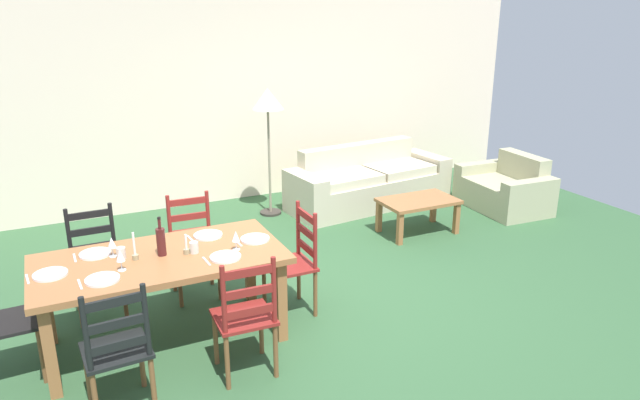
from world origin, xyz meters
TOP-DOWN VIEW (x-y plane):
  - ground_plane at (0.00, 0.00)m, footprint 9.60×9.60m
  - wall_far at (0.00, 3.30)m, footprint 9.60×0.16m
  - dining_table at (-1.40, -0.12)m, footprint 1.90×0.96m
  - dining_chair_near_left at (-1.84, -0.88)m, footprint 0.44×0.42m
  - dining_chair_near_right at (-0.95, -0.84)m, footprint 0.43×0.42m
  - dining_chair_far_left at (-1.83, 0.62)m, footprint 0.42×0.40m
  - dining_chair_far_right at (-0.98, 0.61)m, footprint 0.44×0.42m
  - dining_chair_head_west at (-2.54, -0.13)m, footprint 0.42×0.44m
  - dining_chair_head_east at (-0.26, -0.10)m, footprint 0.40×0.42m
  - dinner_plate_near_left at (-1.85, -0.37)m, footprint 0.24×0.24m
  - fork_near_left at (-2.00, -0.37)m, footprint 0.03×0.17m
  - dinner_plate_near_right at (-0.95, -0.37)m, footprint 0.24×0.24m
  - fork_near_right at (-1.10, -0.37)m, footprint 0.03×0.17m
  - dinner_plate_far_left at (-1.85, 0.13)m, footprint 0.24×0.24m
  - fork_far_left at (-2.00, 0.13)m, footprint 0.02×0.17m
  - dinner_plate_far_right at (-0.95, 0.13)m, footprint 0.24×0.24m
  - fork_far_right at (-1.10, 0.13)m, footprint 0.03×0.17m
  - dinner_plate_head_west at (-2.18, -0.12)m, footprint 0.24×0.24m
  - fork_head_west at (-2.33, -0.12)m, footprint 0.03×0.17m
  - dinner_plate_head_east at (-0.62, -0.12)m, footprint 0.24×0.24m
  - fork_head_east at (-0.77, -0.12)m, footprint 0.02×0.17m
  - wine_bottle at (-1.38, -0.10)m, footprint 0.07×0.07m
  - wine_glass_near_left at (-1.70, -0.26)m, footprint 0.06×0.06m
  - wine_glass_near_right at (-0.82, -0.26)m, footprint 0.06×0.06m
  - wine_glass_far_left at (-1.73, 0.03)m, footprint 0.06×0.06m
  - coffee_cup_primary at (-1.14, -0.17)m, footprint 0.07×0.07m
  - coffee_cup_secondary at (-1.67, -0.03)m, footprint 0.07×0.07m
  - candle_tall at (-1.58, -0.10)m, footprint 0.05×0.05m
  - candle_short at (-1.20, -0.16)m, footprint 0.05×0.05m
  - couch at (1.81, 2.22)m, footprint 2.36×1.06m
  - coffee_table at (1.82, 1.01)m, footprint 0.90×0.56m
  - armchair_upholstered at (3.44, 1.25)m, footprint 0.85×1.20m
  - standing_lamp at (0.47, 2.41)m, footprint 0.40×0.40m

SIDE VIEW (x-z plane):
  - ground_plane at x=0.00m, z-range -0.02..0.00m
  - armchair_upholstered at x=3.44m, z-range -0.11..0.61m
  - couch at x=1.81m, z-range -0.11..0.69m
  - coffee_table at x=1.82m, z-range 0.15..0.57m
  - dining_chair_near_left at x=-1.84m, z-range 0.00..0.96m
  - dining_chair_near_right at x=-0.95m, z-range 0.00..0.96m
  - dining_chair_far_left at x=-1.83m, z-range 0.00..0.96m
  - dining_chair_far_right at x=-0.98m, z-range 0.00..0.96m
  - dining_chair_head_west at x=-2.54m, z-range 0.00..0.96m
  - dining_chair_head_east at x=-0.26m, z-range 0.00..0.96m
  - dining_table at x=-1.40m, z-range 0.29..1.04m
  - fork_near_left at x=-2.00m, z-range 0.75..0.76m
  - fork_near_right at x=-1.10m, z-range 0.75..0.76m
  - fork_far_left at x=-2.00m, z-range 0.75..0.76m
  - fork_far_right at x=-1.10m, z-range 0.75..0.76m
  - fork_head_west at x=-2.33m, z-range 0.75..0.76m
  - fork_head_east at x=-0.77m, z-range 0.75..0.76m
  - dinner_plate_near_left at x=-1.85m, z-range 0.75..0.77m
  - dinner_plate_near_right at x=-0.95m, z-range 0.75..0.77m
  - dinner_plate_far_left at x=-1.85m, z-range 0.75..0.77m
  - dinner_plate_far_right at x=-0.95m, z-range 0.75..0.77m
  - dinner_plate_head_west at x=-2.18m, z-range 0.75..0.77m
  - dinner_plate_head_east at x=-0.62m, z-range 0.75..0.77m
  - candle_short at x=-1.20m, z-range 0.71..0.88m
  - coffee_cup_primary at x=-1.14m, z-range 0.75..0.84m
  - coffee_cup_secondary at x=-1.67m, z-range 0.75..0.84m
  - candle_tall at x=-1.58m, z-range 0.70..0.92m
  - wine_glass_near_left at x=-1.70m, z-range 0.78..0.94m
  - wine_glass_near_right at x=-0.82m, z-range 0.78..0.94m
  - wine_glass_far_left at x=-1.73m, z-range 0.78..0.94m
  - wine_bottle at x=-1.38m, z-range 0.71..1.03m
  - wall_far at x=0.00m, z-range 0.00..2.70m
  - standing_lamp at x=0.47m, z-range 0.59..2.23m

